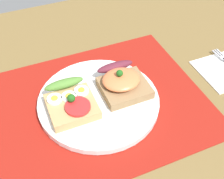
# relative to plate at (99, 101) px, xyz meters

# --- Properties ---
(ground_plane) EXTENTS (1.20, 0.90, 0.03)m
(ground_plane) POSITION_rel_plate_xyz_m (0.00, 0.00, -0.03)
(ground_plane) COLOR brown
(placemat) EXTENTS (0.44, 0.36, 0.00)m
(placemat) POSITION_rel_plate_xyz_m (0.00, 0.00, -0.01)
(placemat) COLOR maroon
(placemat) RESTS_ON ground_plane
(plate) EXTENTS (0.25, 0.25, 0.01)m
(plate) POSITION_rel_plate_xyz_m (0.00, 0.00, 0.00)
(plate) COLOR white
(plate) RESTS_ON placemat
(sandwich_egg_tomato) EXTENTS (0.09, 0.10, 0.04)m
(sandwich_egg_tomato) POSITION_rel_plate_xyz_m (-0.06, -0.00, 0.02)
(sandwich_egg_tomato) COLOR tan
(sandwich_egg_tomato) RESTS_ON plate
(sandwich_salmon) EXTENTS (0.10, 0.10, 0.05)m
(sandwich_salmon) POSITION_rel_plate_xyz_m (0.06, 0.01, 0.03)
(sandwich_salmon) COLOR olive
(sandwich_salmon) RESTS_ON plate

